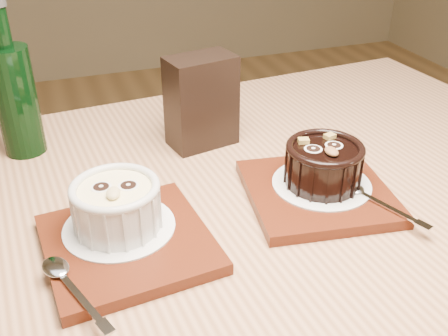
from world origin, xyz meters
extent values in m
cube|color=#986642|center=(-0.23, -0.13, 0.73)|extent=(1.26, 0.89, 0.04)
cylinder|color=#986642|center=(0.29, 0.26, 0.35)|extent=(0.06, 0.06, 0.71)
cube|color=#57200E|center=(-0.34, -0.16, 0.76)|extent=(0.20, 0.20, 0.01)
cylinder|color=white|center=(-0.35, -0.14, 0.77)|extent=(0.13, 0.13, 0.00)
cylinder|color=silver|center=(-0.35, -0.14, 0.79)|extent=(0.10, 0.10, 0.05)
cylinder|color=#FFEB9B|center=(-0.35, -0.14, 0.82)|extent=(0.08, 0.08, 0.00)
torus|color=silver|center=(-0.35, -0.14, 0.82)|extent=(0.10, 0.10, 0.01)
cylinder|color=black|center=(-0.36, -0.13, 0.82)|extent=(0.02, 0.02, 0.00)
cylinder|color=black|center=(-0.33, -0.14, 0.82)|extent=(0.02, 0.02, 0.00)
ellipsoid|color=tan|center=(-0.35, -0.15, 0.82)|extent=(0.02, 0.03, 0.01)
cube|color=#57200E|center=(-0.09, -0.14, 0.76)|extent=(0.20, 0.20, 0.01)
cylinder|color=white|center=(-0.08, -0.13, 0.77)|extent=(0.13, 0.13, 0.00)
cylinder|color=black|center=(-0.08, -0.13, 0.79)|extent=(0.10, 0.10, 0.05)
cylinder|color=black|center=(-0.08, -0.13, 0.82)|extent=(0.08, 0.08, 0.00)
torus|color=black|center=(-0.08, -0.13, 0.82)|extent=(0.10, 0.10, 0.01)
cylinder|color=black|center=(-0.09, -0.13, 0.82)|extent=(0.02, 0.02, 0.00)
cylinder|color=black|center=(-0.06, -0.13, 0.82)|extent=(0.02, 0.02, 0.00)
ellipsoid|color=brown|center=(-0.08, -0.15, 0.82)|extent=(0.02, 0.02, 0.01)
cube|color=olive|center=(-0.10, -0.11, 0.82)|extent=(0.02, 0.01, 0.01)
cube|color=olive|center=(-0.06, -0.11, 0.82)|extent=(0.02, 0.01, 0.01)
cube|color=black|center=(-0.18, 0.06, 0.82)|extent=(0.11, 0.08, 0.14)
cylinder|color=black|center=(-0.44, 0.12, 0.83)|extent=(0.06, 0.06, 0.16)
cylinder|color=black|center=(-0.44, 0.12, 0.94)|extent=(0.02, 0.02, 0.06)
camera|label=1|loc=(-0.40, -0.64, 1.13)|focal=42.00mm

